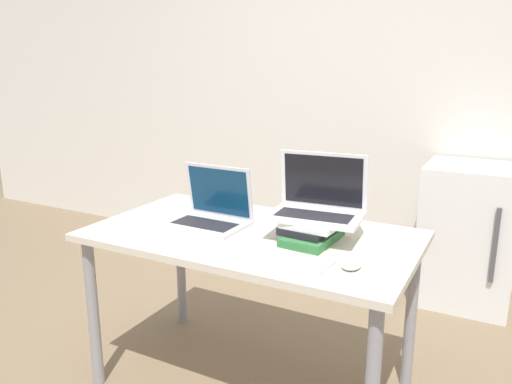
{
  "coord_description": "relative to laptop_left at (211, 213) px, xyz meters",
  "views": [
    {
      "loc": [
        0.96,
        -1.38,
        1.42
      ],
      "look_at": [
        0.02,
        0.39,
        0.91
      ],
      "focal_mm": 35.0,
      "sensor_mm": 36.0,
      "label": 1
    }
  ],
  "objects": [
    {
      "name": "wall_back",
      "position": [
        0.22,
        1.65,
        0.57
      ],
      "size": [
        8.0,
        0.05,
        2.7
      ],
      "color": "silver",
      "rests_on": "ground_plane"
    },
    {
      "name": "desk",
      "position": [
        0.22,
        -0.02,
        -0.13
      ],
      "size": [
        1.37,
        0.77,
        0.73
      ],
      "color": "beige",
      "rests_on": "ground_plane"
    },
    {
      "name": "laptop_left",
      "position": [
        0.0,
        0.0,
        0.0
      ],
      "size": [
        0.35,
        0.26,
        0.26
      ],
      "color": "silver",
      "rests_on": "desk"
    },
    {
      "name": "book_stack",
      "position": [
        0.48,
        0.01,
        -0.01
      ],
      "size": [
        0.23,
        0.29,
        0.09
      ],
      "color": "#33753D",
      "rests_on": "desk"
    },
    {
      "name": "laptop_on_books",
      "position": [
        0.48,
        0.06,
        0.09
      ],
      "size": [
        0.39,
        0.27,
        0.26
      ],
      "color": "silver",
      "rests_on": "book_stack"
    },
    {
      "name": "wireless_keyboard",
      "position": [
        0.51,
        -0.23,
        -0.04
      ],
      "size": [
        0.28,
        0.16,
        0.01
      ],
      "color": "silver",
      "rests_on": "desk"
    },
    {
      "name": "mouse",
      "position": [
        0.71,
        -0.19,
        -0.04
      ],
      "size": [
        0.07,
        0.1,
        0.03
      ],
      "color": "white",
      "rests_on": "desk"
    },
    {
      "name": "mini_fridge",
      "position": [
        0.97,
        1.34,
        -0.36
      ],
      "size": [
        0.53,
        0.52,
        0.85
      ],
      "color": "white",
      "rests_on": "ground_plane"
    }
  ]
}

